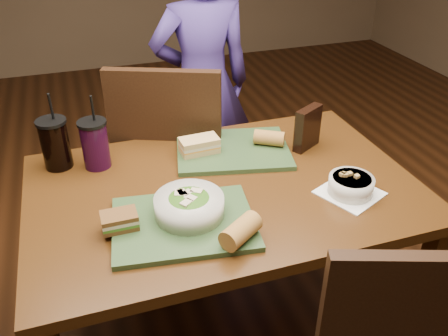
{
  "coord_description": "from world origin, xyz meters",
  "views": [
    {
      "loc": [
        -0.42,
        -1.27,
        1.64
      ],
      "look_at": [
        0.0,
        0.0,
        0.82
      ],
      "focal_mm": 38.0,
      "sensor_mm": 36.0,
      "label": 1
    }
  ],
  "objects_px": {
    "chip_bag": "(308,128)",
    "sandwich_far": "(199,145)",
    "diner": "(203,85)",
    "sandwich_near": "(120,221)",
    "salad_bowl": "(189,205)",
    "baguette_far": "(269,138)",
    "tray_far": "(233,150)",
    "baguette_near": "(241,231)",
    "chair_far": "(163,162)",
    "cup_berry": "(95,144)",
    "soup_bowl": "(351,185)",
    "cup_cola": "(55,143)",
    "tray_near": "(184,223)",
    "dining_table": "(224,207)"
  },
  "relations": [
    {
      "from": "baguette_far",
      "to": "dining_table",
      "type": "bearing_deg",
      "value": -142.12
    },
    {
      "from": "baguette_far",
      "to": "cup_cola",
      "type": "bearing_deg",
      "value": 171.23
    },
    {
      "from": "diner",
      "to": "salad_bowl",
      "type": "height_order",
      "value": "diner"
    },
    {
      "from": "dining_table",
      "to": "soup_bowl",
      "type": "xyz_separation_m",
      "value": [
        0.38,
        -0.18,
        0.12
      ]
    },
    {
      "from": "tray_far",
      "to": "cup_berry",
      "type": "height_order",
      "value": "cup_berry"
    },
    {
      "from": "soup_bowl",
      "to": "sandwich_far",
      "type": "xyz_separation_m",
      "value": [
        -0.4,
        0.39,
        0.01
      ]
    },
    {
      "from": "tray_far",
      "to": "soup_bowl",
      "type": "distance_m",
      "value": 0.47
    },
    {
      "from": "cup_cola",
      "to": "cup_berry",
      "type": "height_order",
      "value": "cup_cola"
    },
    {
      "from": "baguette_far",
      "to": "cup_berry",
      "type": "distance_m",
      "value": 0.64
    },
    {
      "from": "sandwich_far",
      "to": "cup_cola",
      "type": "height_order",
      "value": "cup_cola"
    },
    {
      "from": "tray_far",
      "to": "cup_cola",
      "type": "xyz_separation_m",
      "value": [
        -0.63,
        0.1,
        0.08
      ]
    },
    {
      "from": "chair_far",
      "to": "cup_berry",
      "type": "xyz_separation_m",
      "value": [
        -0.28,
        -0.24,
        0.26
      ]
    },
    {
      "from": "chip_bag",
      "to": "sandwich_far",
      "type": "bearing_deg",
      "value": 141.26
    },
    {
      "from": "chair_far",
      "to": "cup_berry",
      "type": "relative_size",
      "value": 3.76
    },
    {
      "from": "baguette_near",
      "to": "chip_bag",
      "type": "bearing_deg",
      "value": 46.38
    },
    {
      "from": "diner",
      "to": "cup_cola",
      "type": "height_order",
      "value": "diner"
    },
    {
      "from": "chair_far",
      "to": "dining_table",
      "type": "bearing_deg",
      "value": -77.28
    },
    {
      "from": "sandwich_near",
      "to": "cup_berry",
      "type": "height_order",
      "value": "cup_berry"
    },
    {
      "from": "diner",
      "to": "tray_near",
      "type": "xyz_separation_m",
      "value": [
        -0.39,
        -1.14,
        0.04
      ]
    },
    {
      "from": "cup_cola",
      "to": "baguette_near",
      "type": "bearing_deg",
      "value": -52.24
    },
    {
      "from": "baguette_far",
      "to": "chip_bag",
      "type": "relative_size",
      "value": 0.69
    },
    {
      "from": "sandwich_near",
      "to": "baguette_near",
      "type": "distance_m",
      "value": 0.35
    },
    {
      "from": "soup_bowl",
      "to": "chip_bag",
      "type": "xyz_separation_m",
      "value": [
        0.01,
        0.33,
        0.05
      ]
    },
    {
      "from": "cup_cola",
      "to": "salad_bowl",
      "type": "bearing_deg",
      "value": -50.82
    },
    {
      "from": "diner",
      "to": "tray_near",
      "type": "relative_size",
      "value": 3.43
    },
    {
      "from": "salad_bowl",
      "to": "soup_bowl",
      "type": "distance_m",
      "value": 0.54
    },
    {
      "from": "tray_near",
      "to": "cup_cola",
      "type": "height_order",
      "value": "cup_cola"
    },
    {
      "from": "salad_bowl",
      "to": "sandwich_far",
      "type": "xyz_separation_m",
      "value": [
        0.13,
        0.36,
        -0.01
      ]
    },
    {
      "from": "salad_bowl",
      "to": "chip_bag",
      "type": "bearing_deg",
      "value": 28.71
    },
    {
      "from": "diner",
      "to": "tray_far",
      "type": "relative_size",
      "value": 3.43
    },
    {
      "from": "cup_cola",
      "to": "sandwich_near",
      "type": "bearing_deg",
      "value": -70.52
    },
    {
      "from": "sandwich_far",
      "to": "baguette_far",
      "type": "height_order",
      "value": "same"
    },
    {
      "from": "sandwich_far",
      "to": "cup_berry",
      "type": "relative_size",
      "value": 0.53
    },
    {
      "from": "tray_far",
      "to": "diner",
      "type": "bearing_deg",
      "value": 82.58
    },
    {
      "from": "tray_near",
      "to": "baguette_near",
      "type": "relative_size",
      "value": 3.31
    },
    {
      "from": "diner",
      "to": "tray_far",
      "type": "bearing_deg",
      "value": 84.56
    },
    {
      "from": "salad_bowl",
      "to": "cup_berry",
      "type": "distance_m",
      "value": 0.47
    },
    {
      "from": "sandwich_near",
      "to": "baguette_far",
      "type": "bearing_deg",
      "value": 28.37
    },
    {
      "from": "salad_bowl",
      "to": "cup_cola",
      "type": "xyz_separation_m",
      "value": [
        -0.37,
        0.45,
        0.04
      ]
    },
    {
      "from": "sandwich_far",
      "to": "chair_far",
      "type": "bearing_deg",
      "value": 107.5
    },
    {
      "from": "tray_far",
      "to": "sandwich_far",
      "type": "relative_size",
      "value": 2.87
    },
    {
      "from": "sandwich_far",
      "to": "cup_berry",
      "type": "bearing_deg",
      "value": 172.6
    },
    {
      "from": "baguette_far",
      "to": "diner",
      "type": "bearing_deg",
      "value": 92.97
    },
    {
      "from": "soup_bowl",
      "to": "sandwich_near",
      "type": "height_order",
      "value": "soup_bowl"
    },
    {
      "from": "chair_far",
      "to": "baguette_far",
      "type": "distance_m",
      "value": 0.53
    },
    {
      "from": "dining_table",
      "to": "tray_near",
      "type": "relative_size",
      "value": 3.1
    },
    {
      "from": "diner",
      "to": "sandwich_near",
      "type": "height_order",
      "value": "diner"
    },
    {
      "from": "sandwich_far",
      "to": "chip_bag",
      "type": "xyz_separation_m",
      "value": [
        0.41,
        -0.06,
        0.04
      ]
    },
    {
      "from": "sandwich_far",
      "to": "baguette_far",
      "type": "xyz_separation_m",
      "value": [
        0.27,
        -0.03,
        0.0
      ]
    },
    {
      "from": "diner",
      "to": "soup_bowl",
      "type": "xyz_separation_m",
      "value": [
        0.18,
        -1.15,
        0.06
      ]
    }
  ]
}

